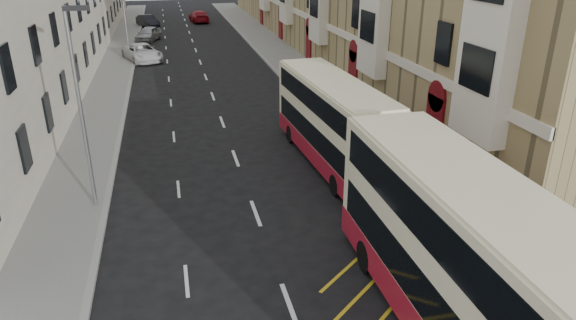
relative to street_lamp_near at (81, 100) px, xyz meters
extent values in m
cube|color=slate|center=(14.35, 18.00, -4.56)|extent=(4.00, 120.00, 0.15)
cube|color=slate|center=(-1.15, 18.00, -4.56)|extent=(3.00, 120.00, 0.15)
cube|color=gray|center=(12.35, 18.00, -4.56)|extent=(0.25, 120.00, 0.15)
cube|color=gray|center=(0.35, 18.00, -4.56)|extent=(0.25, 120.00, 0.15)
cube|color=silver|center=(16.32, 33.50, -0.64)|extent=(0.18, 79.00, 0.50)
cube|color=silver|center=(16.00, -2.00, 2.86)|extent=(0.80, 3.20, 10.00)
cube|color=#5F090E|center=(16.30, 2.00, -2.94)|extent=(0.20, 1.60, 3.00)
cube|color=#5F090E|center=(16.30, 14.00, -2.94)|extent=(0.20, 1.60, 3.00)
cube|color=#5F090E|center=(16.30, 26.00, -2.94)|extent=(0.20, 1.60, 3.00)
cube|color=#5F090E|center=(16.30, 38.00, -2.94)|extent=(0.20, 1.60, 3.00)
cube|color=#5F090E|center=(16.30, 50.00, -2.94)|extent=(0.20, 1.60, 3.00)
cube|color=black|center=(13.91, -10.10, -3.19)|extent=(0.08, 0.08, 2.60)
cylinder|color=red|center=(12.60, -9.50, -3.99)|extent=(0.06, 0.06, 1.00)
cylinder|color=red|center=(12.60, -6.25, -3.99)|extent=(0.06, 0.06, 1.00)
cylinder|color=red|center=(12.60, -3.00, -3.99)|extent=(0.06, 0.06, 1.00)
cube|color=red|center=(12.60, -6.25, -3.51)|extent=(0.05, 6.50, 0.06)
cube|color=red|center=(12.60, -6.25, -3.94)|extent=(0.05, 6.50, 0.06)
cylinder|color=slate|center=(-0.05, 0.00, -0.49)|extent=(0.16, 0.16, 8.00)
cube|color=black|center=(0.35, 0.00, 3.41)|extent=(0.90, 0.18, 0.18)
cylinder|color=slate|center=(-0.05, 30.00, -0.49)|extent=(0.16, 0.16, 8.00)
cube|color=#FEF4C3|center=(10.48, -10.68, -2.08)|extent=(2.87, 12.13, 4.34)
cube|color=maroon|center=(10.48, -10.68, -3.76)|extent=(2.90, 12.16, 0.99)
cube|color=black|center=(10.48, -10.68, -2.60)|extent=(2.91, 11.16, 1.21)
cube|color=black|center=(10.48, -10.68, -0.73)|extent=(2.91, 11.16, 1.10)
cube|color=#FEF4C3|center=(10.48, -10.68, 0.14)|extent=(2.76, 11.64, 0.13)
cube|color=black|center=(10.54, -4.65, -2.55)|extent=(2.34, 0.11, 1.43)
cube|color=black|center=(10.54, -4.65, -0.29)|extent=(1.93, 0.11, 0.49)
cylinder|color=black|center=(9.27, -6.80, -4.09)|extent=(0.32, 1.10, 1.10)
cylinder|color=black|center=(11.76, -6.82, -4.09)|extent=(0.32, 1.10, 1.10)
cube|color=#FEF4C3|center=(10.96, 2.26, -2.39)|extent=(3.00, 10.77, 3.82)
cube|color=maroon|center=(10.96, 2.26, -3.86)|extent=(3.03, 10.80, 0.87)
cube|color=black|center=(10.96, 2.26, -2.84)|extent=(3.00, 9.92, 1.06)
cube|color=black|center=(10.96, 2.26, -1.20)|extent=(3.00, 9.92, 0.97)
cube|color=#FEF4C3|center=(10.96, 2.26, -0.43)|extent=(2.88, 10.34, 0.12)
cube|color=black|center=(10.67, 7.56, -2.80)|extent=(2.06, 0.19, 1.26)
cube|color=black|center=(10.67, 7.56, -0.81)|extent=(1.70, 0.17, 0.44)
cube|color=black|center=(11.25, -3.03, -2.80)|extent=(2.06, 0.19, 1.16)
cylinder|color=black|center=(9.68, 5.61, -4.15)|extent=(0.32, 0.98, 0.97)
cylinder|color=black|center=(11.86, 5.73, -4.15)|extent=(0.32, 0.98, 0.97)
cylinder|color=black|center=(10.05, -1.20, -4.15)|extent=(0.32, 0.98, 0.97)
cylinder|color=black|center=(12.24, -1.08, -4.15)|extent=(0.32, 0.98, 0.97)
imported|color=black|center=(13.76, -8.99, -3.71)|extent=(0.98, 0.63, 1.54)
imported|color=silver|center=(1.15, 29.73, -3.84)|extent=(4.27, 6.23, 1.58)
imported|color=#A1A4A8|center=(1.52, 40.63, -3.83)|extent=(3.33, 5.08, 1.61)
imported|color=black|center=(1.28, 51.84, -3.86)|extent=(3.27, 4.97, 1.55)
imported|color=maroon|center=(8.26, 54.94, -3.84)|extent=(2.77, 5.69, 1.59)
camera|label=1|loc=(3.39, -20.32, 5.53)|focal=32.00mm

